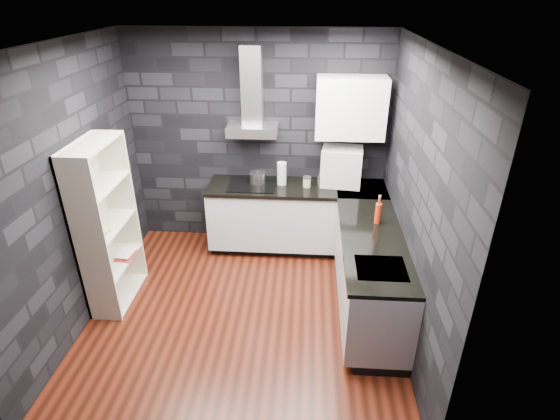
# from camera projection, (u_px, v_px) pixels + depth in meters

# --- Properties ---
(ground) EXTENTS (3.20, 3.20, 0.00)m
(ground) POSITION_uv_depth(u_px,v_px,m) (245.00, 311.00, 4.68)
(ground) COLOR #47180D
(ceiling) EXTENTS (3.20, 3.20, 0.00)m
(ceiling) POSITION_uv_depth(u_px,v_px,m) (232.00, 44.00, 3.44)
(ceiling) COLOR silver
(wall_back) EXTENTS (3.20, 0.05, 2.70)m
(wall_back) POSITION_uv_depth(u_px,v_px,m) (259.00, 142.00, 5.50)
(wall_back) COLOR black
(wall_back) RESTS_ON ground
(wall_front) EXTENTS (3.20, 0.05, 2.70)m
(wall_front) POSITION_uv_depth(u_px,v_px,m) (198.00, 315.00, 2.62)
(wall_front) COLOR black
(wall_front) RESTS_ON ground
(wall_left) EXTENTS (0.05, 3.20, 2.70)m
(wall_left) POSITION_uv_depth(u_px,v_px,m) (70.00, 193.00, 4.16)
(wall_left) COLOR black
(wall_left) RESTS_ON ground
(wall_right) EXTENTS (0.05, 3.20, 2.70)m
(wall_right) POSITION_uv_depth(u_px,v_px,m) (417.00, 203.00, 3.96)
(wall_right) COLOR black
(wall_right) RESTS_ON ground
(toekick_back) EXTENTS (2.18, 0.50, 0.10)m
(toekick_back) POSITION_uv_depth(u_px,v_px,m) (296.00, 243.00, 5.81)
(toekick_back) COLOR black
(toekick_back) RESTS_ON ground
(toekick_right) EXTENTS (0.50, 1.78, 0.10)m
(toekick_right) POSITION_uv_depth(u_px,v_px,m) (370.00, 307.00, 4.66)
(toekick_right) COLOR black
(toekick_right) RESTS_ON ground
(counter_back_cab) EXTENTS (2.20, 0.60, 0.76)m
(counter_back_cab) POSITION_uv_depth(u_px,v_px,m) (296.00, 216.00, 5.58)
(counter_back_cab) COLOR silver
(counter_back_cab) RESTS_ON ground
(counter_right_cab) EXTENTS (0.60, 1.80, 0.76)m
(counter_right_cab) POSITION_uv_depth(u_px,v_px,m) (370.00, 274.00, 4.47)
(counter_right_cab) COLOR silver
(counter_right_cab) RESTS_ON ground
(counter_back_top) EXTENTS (2.20, 0.62, 0.04)m
(counter_back_top) POSITION_uv_depth(u_px,v_px,m) (297.00, 188.00, 5.39)
(counter_back_top) COLOR black
(counter_back_top) RESTS_ON counter_back_cab
(counter_right_top) EXTENTS (0.62, 1.80, 0.04)m
(counter_right_top) POSITION_uv_depth(u_px,v_px,m) (373.00, 240.00, 4.29)
(counter_right_top) COLOR black
(counter_right_top) RESTS_ON counter_right_cab
(counter_corner_top) EXTENTS (0.62, 0.62, 0.04)m
(counter_corner_top) POSITION_uv_depth(u_px,v_px,m) (362.00, 189.00, 5.35)
(counter_corner_top) COLOR black
(counter_corner_top) RESTS_ON counter_right_cab
(hood_body) EXTENTS (0.60, 0.34, 0.12)m
(hood_body) POSITION_uv_depth(u_px,v_px,m) (252.00, 130.00, 5.23)
(hood_body) COLOR #B6B5BB
(hood_body) RESTS_ON wall_back
(hood_chimney) EXTENTS (0.24, 0.20, 0.90)m
(hood_chimney) POSITION_uv_depth(u_px,v_px,m) (252.00, 86.00, 5.06)
(hood_chimney) COLOR #B6B5BB
(hood_chimney) RESTS_ON hood_body
(upper_cabinet) EXTENTS (0.80, 0.35, 0.70)m
(upper_cabinet) POSITION_uv_depth(u_px,v_px,m) (351.00, 108.00, 5.02)
(upper_cabinet) COLOR white
(upper_cabinet) RESTS_ON wall_back
(cooktop) EXTENTS (0.58, 0.50, 0.01)m
(cooktop) POSITION_uv_depth(u_px,v_px,m) (253.00, 184.00, 5.42)
(cooktop) COLOR black
(cooktop) RESTS_ON counter_back_top
(sink_rim) EXTENTS (0.44, 0.40, 0.01)m
(sink_rim) POSITION_uv_depth(u_px,v_px,m) (381.00, 268.00, 3.84)
(sink_rim) COLOR #B6B5BB
(sink_rim) RESTS_ON counter_right_top
(pot) EXTENTS (0.26, 0.26, 0.12)m
(pot) POSITION_uv_depth(u_px,v_px,m) (258.00, 178.00, 5.43)
(pot) COLOR silver
(pot) RESTS_ON cooktop
(glass_vase) EXTENTS (0.14, 0.14, 0.28)m
(glass_vase) POSITION_uv_depth(u_px,v_px,m) (282.00, 173.00, 5.38)
(glass_vase) COLOR silver
(glass_vase) RESTS_ON counter_back_top
(storage_jar) EXTENTS (0.12, 0.12, 0.12)m
(storage_jar) POSITION_uv_depth(u_px,v_px,m) (307.00, 182.00, 5.34)
(storage_jar) COLOR tan
(storage_jar) RESTS_ON counter_back_top
(utensil_crock) EXTENTS (0.12, 0.12, 0.14)m
(utensil_crock) POSITION_uv_depth(u_px,v_px,m) (321.00, 181.00, 5.36)
(utensil_crock) COLOR silver
(utensil_crock) RESTS_ON counter_back_top
(appliance_garage) EXTENTS (0.52, 0.43, 0.48)m
(appliance_garage) POSITION_uv_depth(u_px,v_px,m) (341.00, 167.00, 5.35)
(appliance_garage) COLOR silver
(appliance_garage) RESTS_ON counter_back_top
(red_bottle) EXTENTS (0.08, 0.08, 0.22)m
(red_bottle) POSITION_uv_depth(u_px,v_px,m) (378.00, 213.00, 4.51)
(red_bottle) COLOR #B52B0F
(red_bottle) RESTS_ON counter_right_top
(bookshelf) EXTENTS (0.47, 0.85, 1.80)m
(bookshelf) POSITION_uv_depth(u_px,v_px,m) (107.00, 226.00, 4.49)
(bookshelf) COLOR beige
(bookshelf) RESTS_ON ground
(fruit_bowl) EXTENTS (0.29, 0.29, 0.05)m
(fruit_bowl) POSITION_uv_depth(u_px,v_px,m) (100.00, 230.00, 4.36)
(fruit_bowl) COLOR white
(fruit_bowl) RESTS_ON bookshelf
(book_red) EXTENTS (0.19, 0.04, 0.25)m
(book_red) POSITION_uv_depth(u_px,v_px,m) (116.00, 247.00, 4.75)
(book_red) COLOR maroon
(book_red) RESTS_ON bookshelf
(book_second) EXTENTS (0.17, 0.04, 0.23)m
(book_second) POSITION_uv_depth(u_px,v_px,m) (117.00, 244.00, 4.76)
(book_second) COLOR #B2B2B2
(book_second) RESTS_ON bookshelf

